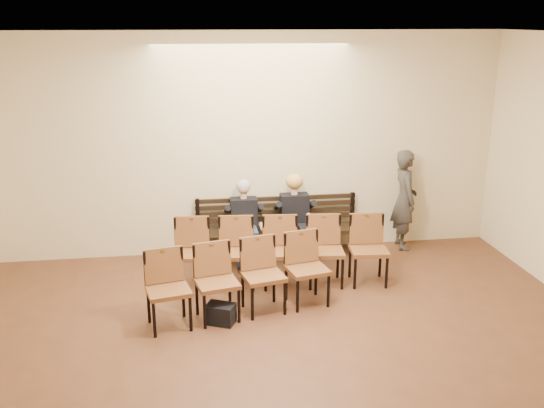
% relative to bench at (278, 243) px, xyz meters
% --- Properties ---
extents(room_walls, '(8.02, 10.01, 3.51)m').
position_rel_bench_xyz_m(room_walls, '(-0.37, -3.86, 2.31)').
color(room_walls, beige).
rests_on(room_walls, ground).
extents(bench, '(2.60, 0.90, 0.45)m').
position_rel_bench_xyz_m(bench, '(0.00, 0.00, 0.00)').
color(bench, black).
rests_on(bench, ground).
extents(seated_man, '(0.52, 0.71, 1.24)m').
position_rel_bench_xyz_m(seated_man, '(-0.55, -0.12, 0.39)').
color(seated_man, black).
rests_on(seated_man, ground).
extents(seated_woman, '(0.55, 0.76, 1.27)m').
position_rel_bench_xyz_m(seated_woman, '(0.25, -0.12, 0.41)').
color(seated_woman, black).
rests_on(seated_woman, ground).
extents(laptop, '(0.35, 0.28, 0.25)m').
position_rel_bench_xyz_m(laptop, '(-0.57, -0.24, 0.35)').
color(laptop, silver).
rests_on(laptop, bench).
extents(water_bottle, '(0.07, 0.07, 0.24)m').
position_rel_bench_xyz_m(water_bottle, '(0.40, -0.39, 0.35)').
color(water_bottle, silver).
rests_on(water_bottle, bench).
extents(bag, '(0.41, 0.36, 0.25)m').
position_rel_bench_xyz_m(bag, '(-1.06, -2.12, -0.10)').
color(bag, black).
rests_on(bag, ground).
extents(passerby, '(0.48, 0.71, 1.90)m').
position_rel_bench_xyz_m(passerby, '(2.11, 0.10, 0.73)').
color(passerby, '#36322C').
rests_on(passerby, ground).
extents(chair_row_front, '(3.07, 0.81, 0.99)m').
position_rel_bench_xyz_m(chair_row_front, '(-0.14, -1.10, 0.27)').
color(chair_row_front, brown).
rests_on(chair_row_front, ground).
extents(chair_row_back, '(2.41, 1.01, 0.97)m').
position_rel_bench_xyz_m(chair_row_back, '(-0.79, -1.93, 0.26)').
color(chair_row_back, brown).
rests_on(chair_row_back, ground).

